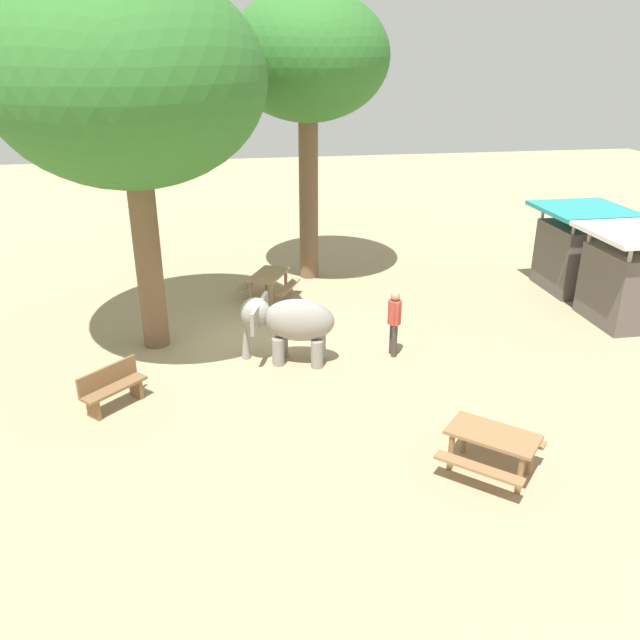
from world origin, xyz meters
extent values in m
plane|color=tan|center=(0.00, 0.00, 0.00)|extent=(60.00, 60.00, 0.00)
cylinder|color=gray|center=(1.13, 0.33, 0.33)|extent=(0.29, 0.29, 0.66)
cylinder|color=gray|center=(0.69, 0.47, 0.33)|extent=(0.29, 0.29, 0.66)
cylinder|color=gray|center=(1.40, 1.20, 0.33)|extent=(0.29, 0.29, 0.66)
cylinder|color=gray|center=(0.96, 1.34, 0.33)|extent=(0.29, 0.29, 0.66)
ellipsoid|color=gray|center=(1.05, 0.84, 1.06)|extent=(1.30, 1.83, 0.99)
sphere|color=gray|center=(0.74, -0.14, 1.18)|extent=(0.71, 0.71, 0.71)
cone|color=gray|center=(0.66, -0.39, 0.56)|extent=(0.22, 0.22, 1.11)
cube|color=gray|center=(1.22, -0.18, 1.18)|extent=(0.57, 0.26, 0.53)
cube|color=gray|center=(0.32, 0.11, 1.18)|extent=(0.57, 0.26, 0.53)
cylinder|color=#3F3833|center=(1.15, 3.10, 0.41)|extent=(0.14, 0.14, 0.82)
cylinder|color=#3F3833|center=(0.97, 3.11, 0.41)|extent=(0.14, 0.14, 0.82)
cylinder|color=#B23F33|center=(1.06, 3.11, 1.11)|extent=(0.32, 0.32, 0.58)
sphere|color=tan|center=(1.06, 3.11, 1.51)|extent=(0.22, 0.22, 0.22)
cylinder|color=#B23F33|center=(1.27, 3.10, 1.12)|extent=(0.09, 0.09, 0.55)
cylinder|color=#B23F33|center=(0.85, 3.11, 1.12)|extent=(0.09, 0.09, 0.55)
cylinder|color=brown|center=(-5.03, 2.00, 2.61)|extent=(0.59, 0.59, 5.22)
ellipsoid|color=#2D6B28|center=(-5.03, 2.00, 6.61)|extent=(5.11, 4.68, 3.62)
cylinder|color=brown|center=(-0.51, -2.53, 2.23)|extent=(0.63, 0.63, 4.46)
ellipsoid|color=#2D6B28|center=(-0.51, -2.53, 6.21)|extent=(6.45, 5.92, 4.57)
cube|color=brown|center=(2.50, -3.16, 0.45)|extent=(1.26, 1.28, 0.06)
cube|color=brown|center=(2.38, -3.28, 0.68)|extent=(1.02, 1.05, 0.40)
cube|color=brown|center=(2.13, -2.79, 0.21)|extent=(0.31, 0.31, 0.42)
cube|color=brown|center=(2.86, -3.54, 0.21)|extent=(0.31, 0.31, 0.42)
cube|color=olive|center=(5.83, 3.51, 0.75)|extent=(1.60, 1.65, 0.06)
cylinder|color=olive|center=(5.66, 2.85, 0.36)|extent=(0.10, 0.10, 0.72)
cylinder|color=olive|center=(5.19, 3.28, 0.36)|extent=(0.10, 0.10, 0.72)
cylinder|color=olive|center=(6.47, 3.73, 0.36)|extent=(0.10, 0.10, 0.72)
cylinder|color=olive|center=(6.00, 4.16, 0.36)|extent=(0.10, 0.10, 0.72)
cube|color=olive|center=(6.29, 3.09, 0.44)|extent=(1.19, 1.27, 0.05)
cube|color=olive|center=(5.37, 3.92, 0.44)|extent=(1.19, 1.27, 0.05)
cube|color=#9E7A51|center=(-3.18, 0.51, 0.75)|extent=(1.70, 1.39, 0.06)
cylinder|color=#9E7A51|center=(-3.86, 0.50, 0.36)|extent=(0.10, 0.10, 0.72)
cylinder|color=#9E7A51|center=(-3.57, 1.07, 0.36)|extent=(0.10, 0.10, 0.72)
cylinder|color=#9E7A51|center=(-2.79, -0.04, 0.36)|extent=(0.10, 0.10, 0.72)
cylinder|color=#9E7A51|center=(-2.50, 0.53, 0.36)|extent=(0.10, 0.10, 0.72)
cube|color=#9E7A51|center=(-3.46, -0.04, 0.44)|extent=(1.45, 0.89, 0.05)
cube|color=#9E7A51|center=(-2.90, 1.07, 0.44)|extent=(1.45, 0.89, 0.05)
cube|color=#59514C|center=(-2.49, 9.81, 1.00)|extent=(2.00, 1.80, 2.00)
cube|color=teal|center=(-2.49, 9.81, 2.46)|extent=(2.50, 2.50, 0.12)
cylinder|color=gray|center=(-1.59, 10.62, 1.20)|extent=(0.10, 0.10, 2.40)
cylinder|color=gray|center=(-1.59, 9.00, 1.20)|extent=(0.10, 0.10, 2.40)
cylinder|color=gray|center=(-3.39, 10.62, 1.20)|extent=(0.10, 0.10, 2.40)
cylinder|color=gray|center=(-3.39, 9.00, 1.20)|extent=(0.10, 0.10, 2.40)
cube|color=#59514C|center=(0.11, 9.81, 1.00)|extent=(2.00, 1.80, 2.00)
cube|color=silver|center=(0.11, 9.81, 2.46)|extent=(2.50, 2.50, 0.12)
cylinder|color=gray|center=(1.01, 9.00, 1.20)|extent=(0.10, 0.10, 2.40)
cylinder|color=gray|center=(-0.79, 10.62, 1.20)|extent=(0.10, 0.10, 2.40)
cylinder|color=gray|center=(-0.79, 9.00, 1.20)|extent=(0.10, 0.10, 2.40)
camera|label=1|loc=(14.43, -0.94, 6.77)|focal=35.84mm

